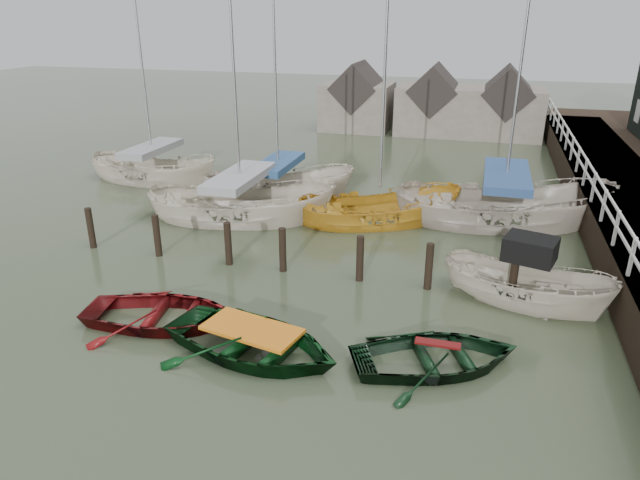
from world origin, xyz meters
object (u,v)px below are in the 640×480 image
(rowboat_red, at_px, (164,323))
(sailboat_c, at_px, (379,221))
(sailboat_b, at_px, (279,196))
(sailboat_d, at_px, (501,221))
(rowboat_green, at_px, (253,353))
(motorboat, at_px, (523,300))
(sailboat_a, at_px, (242,218))
(sailboat_e, at_px, (155,180))
(rowboat_dkgreen, at_px, (436,366))

(rowboat_red, distance_m, sailboat_c, 9.84)
(sailboat_b, distance_m, sailboat_d, 9.16)
(rowboat_green, bearing_deg, sailboat_b, 29.27)
(sailboat_c, bearing_deg, rowboat_red, 132.41)
(motorboat, distance_m, sailboat_a, 10.95)
(motorboat, height_order, sailboat_e, sailboat_e)
(sailboat_b, bearing_deg, sailboat_c, -130.32)
(sailboat_c, relative_size, sailboat_d, 0.77)
(rowboat_red, bearing_deg, sailboat_e, 22.78)
(rowboat_red, height_order, motorboat, motorboat)
(rowboat_red, height_order, sailboat_a, sailboat_a)
(sailboat_d, bearing_deg, rowboat_green, 142.13)
(rowboat_red, bearing_deg, motorboat, -76.61)
(sailboat_b, distance_m, sailboat_e, 6.58)
(rowboat_red, distance_m, sailboat_e, 13.77)
(sailboat_b, bearing_deg, sailboat_e, 62.70)
(sailboat_c, bearing_deg, rowboat_green, 148.80)
(sailboat_a, relative_size, sailboat_e, 1.04)
(motorboat, relative_size, sailboat_b, 0.41)
(rowboat_red, bearing_deg, sailboat_a, -0.32)
(sailboat_b, distance_m, sailboat_c, 4.99)
(sailboat_b, height_order, sailboat_c, sailboat_b)
(rowboat_dkgreen, bearing_deg, sailboat_b, 11.20)
(sailboat_a, bearing_deg, motorboat, -123.74)
(sailboat_a, relative_size, sailboat_b, 0.95)
(motorboat, height_order, sailboat_d, sailboat_d)
(rowboat_red, relative_size, rowboat_dkgreen, 1.06)
(rowboat_dkgreen, distance_m, sailboat_d, 10.31)
(sailboat_b, relative_size, sailboat_d, 0.87)
(rowboat_dkgreen, xyz_separation_m, sailboat_d, (1.49, 10.20, 0.06))
(rowboat_green, height_order, sailboat_c, sailboat_c)
(rowboat_red, height_order, sailboat_b, sailboat_b)
(rowboat_dkgreen, relative_size, motorboat, 0.78)
(rowboat_red, relative_size, sailboat_b, 0.34)
(rowboat_red, height_order, sailboat_e, sailboat_e)
(sailboat_e, bearing_deg, rowboat_red, -143.31)
(motorboat, bearing_deg, rowboat_dkgreen, 167.64)
(rowboat_red, distance_m, rowboat_dkgreen, 6.87)
(sailboat_d, height_order, sailboat_e, sailboat_d)
(rowboat_green, distance_m, motorboat, 7.56)
(sailboat_b, bearing_deg, motorboat, -145.89)
(rowboat_green, xyz_separation_m, sailboat_d, (5.64, 10.86, 0.06))
(rowboat_red, relative_size, motorboat, 0.83)
(sailboat_a, bearing_deg, sailboat_c, -88.58)
(sailboat_c, height_order, sailboat_d, sailboat_d)
(sailboat_b, height_order, sailboat_d, sailboat_d)
(rowboat_green, height_order, sailboat_d, sailboat_d)
(rowboat_red, xyz_separation_m, sailboat_e, (-7.30, 11.67, 0.06))
(sailboat_a, xyz_separation_m, sailboat_e, (-6.07, 3.80, 0.00))
(rowboat_green, relative_size, sailboat_a, 0.38)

